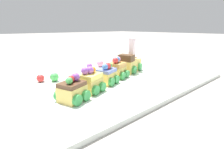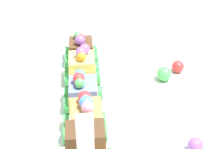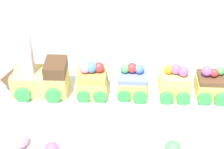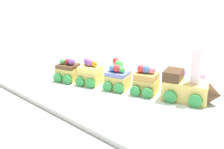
{
  "view_description": "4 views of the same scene",
  "coord_description": "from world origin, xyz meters",
  "px_view_note": "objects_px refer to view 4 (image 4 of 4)",
  "views": [
    {
      "loc": [
        -0.36,
        -0.43,
        0.18
      ],
      "look_at": [
        -0.02,
        -0.04,
        0.04
      ],
      "focal_mm": 28.0,
      "sensor_mm": 36.0,
      "label": 1
    },
    {
      "loc": [
        0.46,
        0.14,
        0.41
      ],
      "look_at": [
        -0.04,
        0.02,
        0.08
      ],
      "focal_mm": 60.0,
      "sensor_mm": 36.0,
      "label": 2
    },
    {
      "loc": [
        -0.2,
        0.51,
        0.48
      ],
      "look_at": [
        -0.01,
        0.02,
        0.09
      ],
      "focal_mm": 60.0,
      "sensor_mm": 36.0,
      "label": 3
    },
    {
      "loc": [
        0.49,
        -0.58,
        0.31
      ],
      "look_at": [
        -0.05,
        -0.04,
        0.05
      ],
      "focal_mm": 50.0,
      "sensor_mm": 36.0,
      "label": 4
    }
  ],
  "objects_px": {
    "cake_car_lemon": "(90,74)",
    "cake_car_chocolate": "(68,72)",
    "gumball_purple": "(182,73)",
    "cake_train_locomotive": "(190,88)",
    "gumball_pink": "(201,76)",
    "gumball_red": "(116,61)",
    "gumball_green": "(119,64)",
    "cake_car_caramel": "(145,82)",
    "cake_car_blueberry": "(118,79)"
  },
  "relations": [
    {
      "from": "cake_car_chocolate",
      "to": "gumball_pink",
      "type": "relative_size",
      "value": 2.77
    },
    {
      "from": "gumball_pink",
      "to": "gumball_red",
      "type": "xyz_separation_m",
      "value": [
        -0.28,
        -0.05,
        -0.0
      ]
    },
    {
      "from": "cake_car_chocolate",
      "to": "gumball_red",
      "type": "bearing_deg",
      "value": 72.44
    },
    {
      "from": "gumball_green",
      "to": "gumball_purple",
      "type": "bearing_deg",
      "value": 20.5
    },
    {
      "from": "cake_car_lemon",
      "to": "gumball_pink",
      "type": "height_order",
      "value": "cake_car_lemon"
    },
    {
      "from": "cake_train_locomotive",
      "to": "gumball_red",
      "type": "distance_m",
      "value": 0.34
    },
    {
      "from": "cake_car_lemon",
      "to": "gumball_red",
      "type": "bearing_deg",
      "value": 93.27
    },
    {
      "from": "cake_car_chocolate",
      "to": "gumball_purple",
      "type": "distance_m",
      "value": 0.32
    },
    {
      "from": "gumball_pink",
      "to": "gumball_red",
      "type": "relative_size",
      "value": 1.19
    },
    {
      "from": "cake_car_caramel",
      "to": "gumball_pink",
      "type": "relative_size",
      "value": 2.77
    },
    {
      "from": "cake_car_caramel",
      "to": "gumball_red",
      "type": "height_order",
      "value": "cake_car_caramel"
    },
    {
      "from": "cake_car_lemon",
      "to": "gumball_pink",
      "type": "distance_m",
      "value": 0.3
    },
    {
      "from": "cake_car_lemon",
      "to": "gumball_green",
      "type": "xyz_separation_m",
      "value": [
        -0.03,
        0.15,
        -0.01
      ]
    },
    {
      "from": "cake_car_lemon",
      "to": "cake_car_chocolate",
      "type": "bearing_deg",
      "value": -179.66
    },
    {
      "from": "cake_car_blueberry",
      "to": "gumball_pink",
      "type": "relative_size",
      "value": 2.77
    },
    {
      "from": "gumball_pink",
      "to": "gumball_purple",
      "type": "bearing_deg",
      "value": -176.52
    },
    {
      "from": "cake_car_caramel",
      "to": "cake_car_lemon",
      "type": "bearing_deg",
      "value": -179.98
    },
    {
      "from": "cake_car_chocolate",
      "to": "gumball_green",
      "type": "distance_m",
      "value": 0.18
    },
    {
      "from": "cake_car_caramel",
      "to": "cake_car_chocolate",
      "type": "distance_m",
      "value": 0.23
    },
    {
      "from": "cake_car_blueberry",
      "to": "cake_car_lemon",
      "type": "height_order",
      "value": "cake_car_lemon"
    },
    {
      "from": "cake_car_blueberry",
      "to": "gumball_red",
      "type": "height_order",
      "value": "cake_car_blueberry"
    },
    {
      "from": "gumball_red",
      "to": "gumball_green",
      "type": "xyz_separation_m",
      "value": [
        0.04,
        -0.02,
        0.0
      ]
    },
    {
      "from": "cake_car_blueberry",
      "to": "cake_car_lemon",
      "type": "bearing_deg",
      "value": 179.4
    },
    {
      "from": "cake_train_locomotive",
      "to": "cake_car_chocolate",
      "type": "xyz_separation_m",
      "value": [
        -0.32,
        -0.11,
        -0.01
      ]
    },
    {
      "from": "gumball_purple",
      "to": "gumball_pink",
      "type": "xyz_separation_m",
      "value": [
        0.06,
        0.0,
        0.0
      ]
    },
    {
      "from": "cake_car_caramel",
      "to": "cake_car_lemon",
      "type": "height_order",
      "value": "cake_car_caramel"
    },
    {
      "from": "gumball_pink",
      "to": "gumball_red",
      "type": "bearing_deg",
      "value": -169.97
    },
    {
      "from": "cake_car_caramel",
      "to": "gumball_green",
      "type": "relative_size",
      "value": 2.87
    },
    {
      "from": "gumball_red",
      "to": "cake_car_caramel",
      "type": "bearing_deg",
      "value": -29.42
    },
    {
      "from": "gumball_red",
      "to": "cake_car_lemon",
      "type": "bearing_deg",
      "value": -67.82
    },
    {
      "from": "gumball_pink",
      "to": "cake_car_lemon",
      "type": "bearing_deg",
      "value": -132.57
    },
    {
      "from": "gumball_green",
      "to": "cake_train_locomotive",
      "type": "bearing_deg",
      "value": -12.89
    },
    {
      "from": "gumball_purple",
      "to": "gumball_green",
      "type": "height_order",
      "value": "gumball_green"
    },
    {
      "from": "cake_car_chocolate",
      "to": "gumball_red",
      "type": "relative_size",
      "value": 3.3
    },
    {
      "from": "gumball_purple",
      "to": "cake_car_blueberry",
      "type": "bearing_deg",
      "value": -109.79
    },
    {
      "from": "cake_car_blueberry",
      "to": "gumball_pink",
      "type": "bearing_deg",
      "value": 38.2
    },
    {
      "from": "cake_car_caramel",
      "to": "cake_car_lemon",
      "type": "distance_m",
      "value": 0.16
    },
    {
      "from": "gumball_purple",
      "to": "gumball_green",
      "type": "xyz_separation_m",
      "value": [
        -0.18,
        -0.07,
        0.0
      ]
    },
    {
      "from": "cake_car_chocolate",
      "to": "gumball_purple",
      "type": "relative_size",
      "value": 3.38
    },
    {
      "from": "gumball_purple",
      "to": "gumball_red",
      "type": "xyz_separation_m",
      "value": [
        -0.22,
        -0.05,
        0.0
      ]
    },
    {
      "from": "gumball_green",
      "to": "cake_car_chocolate",
      "type": "bearing_deg",
      "value": -100.26
    },
    {
      "from": "cake_car_caramel",
      "to": "cake_car_chocolate",
      "type": "height_order",
      "value": "cake_car_caramel"
    },
    {
      "from": "cake_train_locomotive",
      "to": "gumball_purple",
      "type": "height_order",
      "value": "cake_train_locomotive"
    },
    {
      "from": "cake_car_lemon",
      "to": "gumball_green",
      "type": "height_order",
      "value": "cake_car_lemon"
    },
    {
      "from": "cake_train_locomotive",
      "to": "gumball_green",
      "type": "relative_size",
      "value": 5.05
    },
    {
      "from": "cake_car_blueberry",
      "to": "cake_car_lemon",
      "type": "distance_m",
      "value": 0.08
    },
    {
      "from": "gumball_pink",
      "to": "gumball_red",
      "type": "distance_m",
      "value": 0.28
    },
    {
      "from": "gumball_purple",
      "to": "cake_car_chocolate",
      "type": "bearing_deg",
      "value": -131.32
    },
    {
      "from": "cake_car_chocolate",
      "to": "cake_train_locomotive",
      "type": "bearing_deg",
      "value": 0.03
    },
    {
      "from": "cake_car_blueberry",
      "to": "gumball_purple",
      "type": "xyz_separation_m",
      "value": [
        0.07,
        0.19,
        -0.01
      ]
    }
  ]
}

